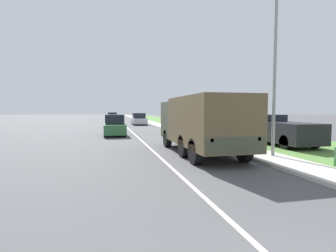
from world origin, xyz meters
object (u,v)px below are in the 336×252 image
object	(u,v)px
car_third_ahead	(112,117)
car_second_ahead	(139,120)
lamp_post	(271,49)
military_truck	(201,122)
car_nearest_ahead	(115,126)
pickup_truck	(277,130)

from	to	relation	value
car_third_ahead	car_second_ahead	bearing A→B (deg)	-74.05
car_third_ahead	lamp_post	xyz separation A→B (m)	(5.99, -39.36, 3.96)
military_truck	car_third_ahead	distance (m)	37.75
military_truck	car_second_ahead	size ratio (longest dim) A/B	1.71
car_nearest_ahead	military_truck	bearing A→B (deg)	-69.59
car_second_ahead	lamp_post	xyz separation A→B (m)	(2.50, -27.14, 3.96)
car_nearest_ahead	lamp_post	distance (m)	14.05
military_truck	car_nearest_ahead	world-z (taller)	military_truck
car_second_ahead	lamp_post	world-z (taller)	lamp_post
pickup_truck	lamp_post	distance (m)	6.45
car_second_ahead	pickup_truck	xyz separation A→B (m)	(5.76, -23.08, 0.15)
car_second_ahead	car_third_ahead	distance (m)	12.72
pickup_truck	lamp_post	bearing A→B (deg)	-128.80
military_truck	car_nearest_ahead	xyz separation A→B (m)	(-3.78, 10.15, -0.78)
car_second_ahead	car_third_ahead	xyz separation A→B (m)	(-3.50, 12.23, -0.00)
car_nearest_ahead	car_second_ahead	distance (m)	15.66
car_third_ahead	lamp_post	world-z (taller)	lamp_post
car_nearest_ahead	car_third_ahead	xyz separation A→B (m)	(0.27, 27.42, -0.02)
lamp_post	car_third_ahead	bearing A→B (deg)	98.66
military_truck	lamp_post	distance (m)	4.40
military_truck	car_third_ahead	world-z (taller)	military_truck
car_second_ahead	pickup_truck	bearing A→B (deg)	-75.99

